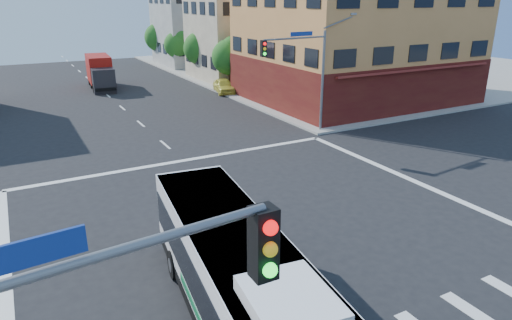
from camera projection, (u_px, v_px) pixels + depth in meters
ground at (263, 228)px, 18.99m from camera, size 120.00×120.00×0.00m
sidewalk_ne at (358, 66)px, 63.67m from camera, size 50.00×50.00×0.15m
corner_building_ne at (355, 35)px, 41.29m from camera, size 18.10×15.44×14.00m
building_east_near at (247, 39)px, 53.23m from camera, size 12.06×10.06×9.00m
building_east_far at (202, 28)px, 64.65m from camera, size 12.06×10.06×10.00m
signal_mast_ne at (304, 63)px, 30.19m from camera, size 7.91×1.13×8.07m
street_tree_a at (230, 55)px, 46.25m from camera, size 3.60×3.60×5.53m
street_tree_b at (201, 46)px, 52.81m from camera, size 3.80×3.80×5.79m
street_tree_c at (178, 43)px, 59.53m from camera, size 3.40×3.40×5.29m
street_tree_d at (159, 36)px, 66.02m from camera, size 4.00×4.00×6.03m
transit_bus at (242, 288)px, 12.29m from camera, size 3.77×11.68×3.40m
box_truck at (100, 73)px, 47.84m from camera, size 2.72×7.53×3.32m
parked_car at (224, 86)px, 45.75m from camera, size 2.52×4.41×1.41m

